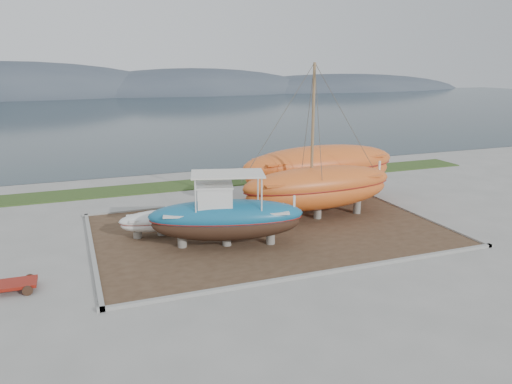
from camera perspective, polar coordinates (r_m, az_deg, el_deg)
name	(u,v)px	position (r m, az deg, el deg)	size (l,w,h in m)	color
ground	(302,257)	(23.47, 5.33, -7.40)	(140.00, 140.00, 0.00)	gray
dirt_patch	(270,230)	(26.86, 1.58, -4.37)	(18.00, 12.00, 0.06)	#422D1E
curb_frame	(270,229)	(26.85, 1.58, -4.27)	(18.60, 12.60, 0.15)	gray
grass_strip	(211,183)	(37.33, -5.17, 1.06)	(44.00, 3.00, 0.08)	#284219
sea	(125,114)	(90.41, -14.77, 8.62)	(260.00, 100.00, 0.04)	#17272E
mountain_ridge	(101,95)	(145.05, -17.30, 10.56)	(200.00, 36.00, 20.00)	#333D49
blue_caique	(226,210)	(24.09, -3.42, -2.06)	(7.50, 2.35, 3.62)	#155F87
white_dinghy	(161,223)	(26.32, -10.79, -3.50)	(4.25, 1.59, 1.28)	silver
orange_sailboat	(320,143)	(27.97, 7.31, 5.54)	(9.21, 2.71, 8.70)	#D15A20
orange_bare_hull	(320,174)	(32.12, 7.31, 2.01)	(10.70, 3.21, 3.51)	#D15A20
red_trailer	(14,287)	(22.21, -25.92, -9.71)	(2.56, 1.28, 0.36)	maroon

